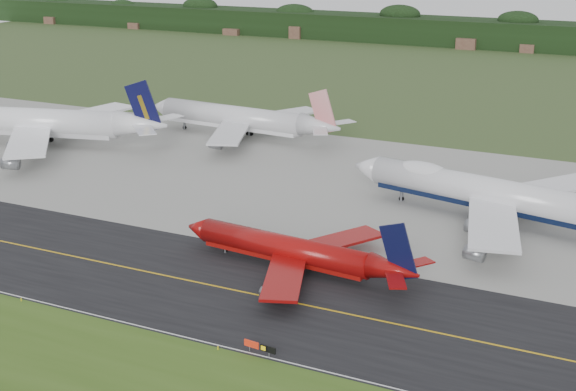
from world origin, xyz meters
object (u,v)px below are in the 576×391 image
(jet_ba_747, at_px, (494,194))
(jet_red_737, at_px, (296,251))
(jet_star_tail, at_px, (242,119))
(jet_navy_gold, at_px, (39,123))
(taxiway_sign, at_px, (260,347))

(jet_ba_747, xyz_separation_m, jet_red_737, (-23.21, -35.44, -2.18))
(jet_star_tail, bearing_deg, jet_navy_gold, -145.81)
(jet_navy_gold, xyz_separation_m, taxiway_sign, (96.81, -68.54, -4.63))
(jet_red_737, relative_size, jet_navy_gold, 0.62)
(jet_red_737, bearing_deg, jet_navy_gold, 154.72)
(jet_star_tail, bearing_deg, jet_ba_747, -26.22)
(jet_star_tail, bearing_deg, jet_red_737, -55.68)
(jet_navy_gold, distance_m, jet_star_tail, 50.23)
(jet_ba_747, distance_m, taxiway_sign, 63.81)
(jet_red_737, height_order, jet_navy_gold, jet_navy_gold)
(jet_navy_gold, height_order, taxiway_sign, jet_navy_gold)
(jet_star_tail, relative_size, taxiway_sign, 12.18)
(jet_navy_gold, bearing_deg, jet_red_737, -25.28)
(taxiway_sign, bearing_deg, jet_ba_747, 75.29)
(jet_red_737, height_order, taxiway_sign, jet_red_737)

